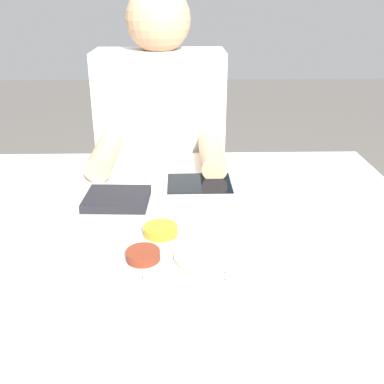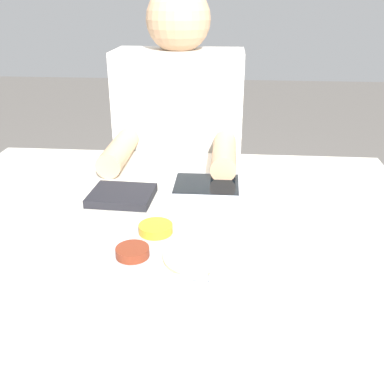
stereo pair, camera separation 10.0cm
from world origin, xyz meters
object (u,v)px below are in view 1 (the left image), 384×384
at_px(thali_tray, 182,253).
at_px(person_diner, 163,185).
at_px(red_notebook, 117,199).
at_px(tablet_device, 199,185).

distance_m(thali_tray, person_diner, 0.75).
bearing_deg(thali_tray, red_notebook, 121.95).
bearing_deg(thali_tray, tablet_device, 82.10).
bearing_deg(red_notebook, tablet_device, 25.24).
relative_size(red_notebook, tablet_device, 0.85).
height_order(red_notebook, tablet_device, red_notebook).
bearing_deg(tablet_device, thali_tray, -97.90).
bearing_deg(person_diner, tablet_device, -73.52).
xyz_separation_m(red_notebook, person_diner, (0.09, 0.48, -0.17)).
distance_m(thali_tray, red_notebook, 0.29).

